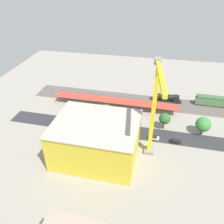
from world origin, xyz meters
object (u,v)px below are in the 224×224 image
Objects in this scene: locomotive at (167,98)px; street_tree_1 at (203,124)px; parked_car_2 at (133,136)px; passenger_coach at (215,101)px; box_truck_0 at (104,125)px; parked_car_1 at (154,138)px; street_tree_2 at (129,116)px; street_tree_5 at (106,111)px; parked_car_3 at (113,133)px; street_tree_4 at (111,116)px; platform_canopy_near at (115,101)px; street_tree_3 at (87,109)px; box_truck_1 at (97,124)px; street_tree_0 at (165,119)px; traffic_light at (106,113)px; tower_crane at (154,108)px; construction_building at (96,140)px; parked_car_0 at (176,141)px.

street_tree_1 is (-14.35, 25.37, 3.12)m from locomotive.
passenger_coach is at bearing -138.24° from parked_car_2.
box_truck_0 is at bearing 47.87° from locomotive.
street_tree_2 is at bearing -34.41° from parked_car_1.
parked_car_3 is at bearing 121.34° from street_tree_5.
platform_canopy_near is at bearing -85.95° from street_tree_4.
street_tree_3 is (10.74, 12.39, 1.36)m from platform_canopy_near.
parked_car_1 is 0.46× the size of box_truck_1.
street_tree_1 is 41.58m from street_tree_5.
street_tree_1 reaches higher than parked_car_1.
street_tree_1 is at bearing -173.78° from box_truck_0.
parked_car_1 is 10.05m from street_tree_0.
street_tree_2 is at bearing -69.50° from parked_car_2.
traffic_light is at bearing 174.05° from street_tree_3.
box_truck_0 is (20.64, -12.73, -19.38)m from tower_crane.
construction_building is at bearing 89.86° from platform_canopy_near.
street_tree_4 is at bearing 170.63° from street_tree_3.
street_tree_4 is at bearing -70.64° from parked_car_3.
street_tree_4 is (10.95, -7.48, 3.71)m from parked_car_2.
tower_crane is at bearing 139.23° from traffic_light.
passenger_coach is at bearing -154.31° from street_tree_5.
passenger_coach is 4.34× the size of parked_car_1.
passenger_coach is 56.45m from traffic_light.
parked_car_3 is 0.46× the size of box_truck_1.
street_tree_3 is (29.93, -18.72, -15.94)m from tower_crane.
platform_canopy_near is 6.37× the size of box_truck_1.
parked_car_3 is 0.12× the size of tower_crane.
street_tree_3 is (31.21, -9.08, 4.31)m from parked_car_1.
construction_building is (12.05, 13.23, 6.48)m from parked_car_2.
tower_crane is 26.18m from street_tree_2.
locomotive reaches higher than parked_car_1.
passenger_coach is 4.02× the size of parked_car_2.
box_truck_1 is at bearing -12.85° from parked_car_2.
street_tree_3 reaches higher than box_truck_0.
platform_canopy_near is at bearing -97.19° from street_tree_5.
locomotive reaches higher than box_truck_0.
construction_building reaches higher than box_truck_1.
platform_canopy_near is 28.10m from locomotive.
street_tree_0 is 34.99m from street_tree_3.
platform_canopy_near is 36.54m from parked_car_0.
parked_car_0 reaches higher than parked_car_2.
traffic_light reaches higher than box_truck_0.
street_tree_5 reaches higher than street_tree_1.
tower_crane is at bearing 121.68° from platform_canopy_near.
street_tree_5 is at bearing 25.69° from passenger_coach.
passenger_coach is 64.62m from street_tree_3.
street_tree_0 reaches higher than parked_car_2.
parked_car_3 is (22.07, 32.94, -1.22)m from locomotive.
street_tree_0 is at bearing -145.68° from parked_car_2.
street_tree_4 reaches higher than locomotive.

